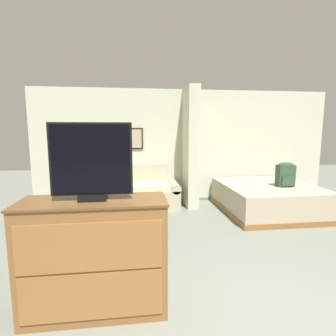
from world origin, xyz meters
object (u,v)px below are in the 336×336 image
at_px(coffee_table, 130,204).
at_px(backpack, 286,174).
at_px(bed, 267,198).
at_px(tv, 92,162).
at_px(table_lamp, 71,170).
at_px(couch, 131,193).
at_px(tv_dresser, 96,256).

distance_m(coffee_table, backpack, 3.10).
bearing_deg(bed, tv, -138.98).
relative_size(tv, bed, 0.35).
relative_size(tv, backpack, 1.45).
height_order(table_lamp, tv, tv).
xyz_separation_m(couch, backpack, (3.07, -0.83, 0.49)).
bearing_deg(backpack, coffee_table, -174.42).
relative_size(coffee_table, backpack, 1.63).
relative_size(bed, backpack, 4.09).
xyz_separation_m(tv_dresser, backpack, (3.33, 2.47, 0.28)).
relative_size(couch, tv, 2.97).
distance_m(table_lamp, tv_dresser, 3.38).
distance_m(tv, backpack, 4.19).
height_order(tv, backpack, tv).
bearing_deg(couch, coffee_table, -89.60).
bearing_deg(table_lamp, coffee_table, -41.16).
relative_size(coffee_table, bed, 0.40).
distance_m(coffee_table, tv, 2.40).
xyz_separation_m(couch, table_lamp, (-1.21, -0.07, 0.52)).
bearing_deg(tv, backpack, 36.52).
bearing_deg(table_lamp, tv, -73.77).
xyz_separation_m(coffee_table, tv_dresser, (-0.27, -2.17, 0.13)).
bearing_deg(coffee_table, table_lamp, 138.84).
height_order(coffee_table, tv_dresser, tv_dresser).
xyz_separation_m(couch, tv, (-0.27, -3.30, 1.07)).
relative_size(couch, table_lamp, 5.08).
distance_m(couch, bed, 2.89).
distance_m(tv_dresser, bed, 4.10).
xyz_separation_m(table_lamp, tv_dresser, (0.94, -3.23, -0.32)).
height_order(table_lamp, backpack, backpack).
height_order(couch, tv_dresser, tv_dresser).
relative_size(table_lamp, bed, 0.21).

